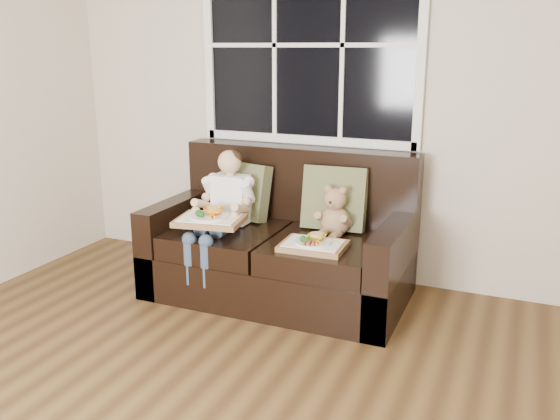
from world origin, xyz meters
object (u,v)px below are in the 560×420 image
at_px(teddy_bear, 335,215).
at_px(tray_right, 313,244).
at_px(tray_left, 210,218).
at_px(child, 224,202).
at_px(loveseat, 282,249).

relative_size(teddy_bear, tray_right, 0.85).
distance_m(teddy_bear, tray_left, 0.81).
bearing_deg(teddy_bear, tray_left, -149.32).
height_order(teddy_bear, tray_right, teddy_bear).
height_order(child, teddy_bear, child).
distance_m(loveseat, teddy_bear, 0.46).
relative_size(loveseat, tray_right, 4.23).
xyz_separation_m(loveseat, teddy_bear, (0.36, 0.02, 0.28)).
bearing_deg(tray_right, loveseat, 136.23).
distance_m(loveseat, tray_right, 0.47).
bearing_deg(child, teddy_bear, 10.56).
bearing_deg(tray_left, child, 84.82).
xyz_separation_m(tray_left, tray_right, (0.69, 0.05, -0.10)).
bearing_deg(child, loveseat, 17.14).
bearing_deg(tray_right, child, 163.70).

